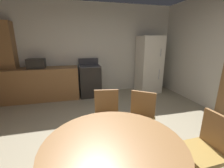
% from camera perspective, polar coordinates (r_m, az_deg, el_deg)
% --- Properties ---
extents(ground_plane, '(14.00, 14.00, 0.00)m').
position_cam_1_polar(ground_plane, '(2.51, 1.67, -23.93)').
color(ground_plane, gray).
extents(wall_back, '(5.52, 0.12, 2.70)m').
position_cam_1_polar(wall_back, '(4.86, -8.05, 12.69)').
color(wall_back, beige).
rests_on(wall_back, ground).
extents(kitchen_counter, '(2.02, 0.60, 0.90)m').
position_cam_1_polar(kitchen_counter, '(4.66, -25.07, -0.04)').
color(kitchen_counter, olive).
rests_on(kitchen_counter, ground).
extents(pantry_column, '(0.44, 0.36, 2.10)m').
position_cam_1_polar(pantry_column, '(4.94, -34.58, 6.61)').
color(pantry_column, olive).
rests_on(pantry_column, ground).
extents(oven_range, '(0.60, 0.60, 1.10)m').
position_cam_1_polar(oven_range, '(4.59, -8.26, 1.32)').
color(oven_range, black).
rests_on(oven_range, ground).
extents(refrigerator, '(0.68, 0.68, 1.76)m').
position_cam_1_polar(refrigerator, '(5.00, 13.74, 7.07)').
color(refrigerator, silver).
rests_on(refrigerator, ground).
extents(microwave, '(0.44, 0.32, 0.26)m').
position_cam_1_polar(microwave, '(4.56, -26.64, 6.93)').
color(microwave, black).
rests_on(microwave, kitchen_counter).
extents(dining_table, '(1.24, 1.24, 0.76)m').
position_cam_1_polar(dining_table, '(1.49, 0.62, -26.37)').
color(dining_table, olive).
rests_on(dining_table, ground).
extents(chair_east, '(0.41, 0.41, 0.87)m').
position_cam_1_polar(chair_east, '(2.05, 32.05, -19.55)').
color(chair_east, olive).
rests_on(chair_east, ground).
extents(chair_north, '(0.46, 0.46, 0.87)m').
position_cam_1_polar(chair_north, '(2.42, -1.91, -11.37)').
color(chair_north, olive).
rests_on(chair_north, ground).
extents(chair_northeast, '(0.56, 0.56, 0.87)m').
position_cam_1_polar(chair_northeast, '(2.38, 10.77, -12.11)').
color(chair_northeast, olive).
rests_on(chair_northeast, ground).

